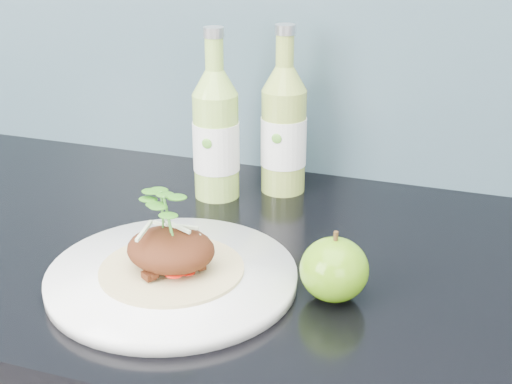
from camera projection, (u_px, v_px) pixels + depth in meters
dinner_plate at (172, 277)px, 0.81m from camera, size 0.30×0.30×0.02m
pork_taco at (171, 248)px, 0.79m from camera, size 0.16×0.16×0.10m
green_apple at (334, 269)px, 0.77m from camera, size 0.10×0.10×0.08m
cider_bottle_left at (216, 135)px, 1.01m from camera, size 0.08×0.08×0.25m
cider_bottle_right at (284, 130)px, 1.03m from camera, size 0.07×0.07×0.25m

